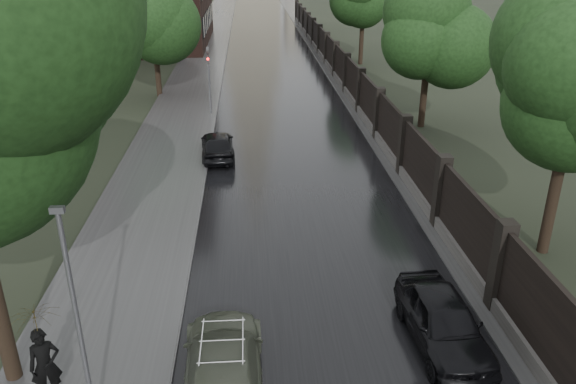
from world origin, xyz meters
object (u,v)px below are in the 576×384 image
at_px(traffic_light, 209,75).
at_px(volga_sedan, 224,366).
at_px(pedestrian_umbrella, 37,328).
at_px(car_right_near, 443,321).
at_px(lamp_post, 78,322).
at_px(hatchback_left, 218,144).
at_px(tree_right_a, 573,105).
at_px(tree_right_b, 430,35).
at_px(tree_left_far, 152,15).
at_px(tree_right_c, 363,3).

height_order(traffic_light, volga_sedan, traffic_light).
bearing_deg(pedestrian_umbrella, car_right_near, -14.79).
relative_size(lamp_post, volga_sedan, 1.14).
distance_m(hatchback_left, pedestrian_umbrella, 15.85).
xyz_separation_m(car_right_near, pedestrian_umbrella, (-9.18, -1.39, 1.34)).
bearing_deg(tree_right_a, volga_sedan, -151.51).
height_order(lamp_post, traffic_light, lamp_post).
distance_m(tree_right_b, hatchback_left, 12.61).
xyz_separation_m(tree_left_far, tree_right_a, (15.50, -22.00, -0.29)).
height_order(tree_right_a, lamp_post, tree_right_a).
bearing_deg(traffic_light, hatchback_left, -84.25).
relative_size(tree_right_b, volga_sedan, 1.57).
bearing_deg(traffic_light, tree_right_a, -55.23).
height_order(tree_right_c, car_right_near, tree_right_c).
height_order(tree_left_far, lamp_post, tree_left_far).
bearing_deg(volga_sedan, car_right_near, -168.94).
xyz_separation_m(traffic_light, car_right_near, (6.95, -21.35, -1.72)).
distance_m(tree_right_c, traffic_light, 19.26).
bearing_deg(tree_right_c, pedestrian_umbrella, -110.38).
bearing_deg(traffic_light, tree_right_b, -14.24).
height_order(hatchback_left, car_right_near, car_right_near).
xyz_separation_m(tree_left_far, tree_right_b, (15.50, -8.00, -0.29)).
bearing_deg(traffic_light, lamp_post, -92.68).
xyz_separation_m(tree_right_c, traffic_light, (-11.80, -15.01, -2.55)).
relative_size(tree_right_c, pedestrian_umbrella, 2.52).
relative_size(tree_left_far, hatchback_left, 1.96).
relative_size(tree_right_a, traffic_light, 1.75).
xyz_separation_m(tree_right_b, traffic_light, (-11.80, 2.99, -2.55)).
relative_size(tree_right_a, hatchback_left, 1.86).
distance_m(tree_left_far, pedestrian_umbrella, 27.97).
height_order(tree_right_a, pedestrian_umbrella, tree_right_a).
xyz_separation_m(volga_sedan, pedestrian_umbrella, (-3.77, -0.18, 1.36)).
bearing_deg(tree_right_a, car_right_near, -138.08).
bearing_deg(pedestrian_umbrella, volga_sedan, -20.70).
bearing_deg(volga_sedan, tree_left_far, -80.81).
relative_size(tree_right_c, car_right_near, 1.77).
bearing_deg(volga_sedan, hatchback_left, -88.53).
bearing_deg(lamp_post, pedestrian_umbrella, 146.07).
relative_size(tree_right_a, lamp_post, 1.37).
xyz_separation_m(tree_right_a, pedestrian_umbrella, (-14.02, -5.74, -2.94)).
bearing_deg(tree_right_c, tree_right_b, -90.00).
distance_m(tree_left_far, tree_right_a, 26.91).
bearing_deg(traffic_light, tree_right_c, 51.82).
distance_m(tree_right_c, pedestrian_umbrella, 40.37).
xyz_separation_m(tree_right_c, hatchback_left, (-11.07, -22.24, -4.31)).
relative_size(tree_right_b, traffic_light, 1.75).
distance_m(tree_right_a, tree_right_c, 32.00).
bearing_deg(tree_right_b, tree_right_c, 90.00).
distance_m(traffic_light, volga_sedan, 22.68).
bearing_deg(tree_right_b, pedestrian_umbrella, -125.38).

